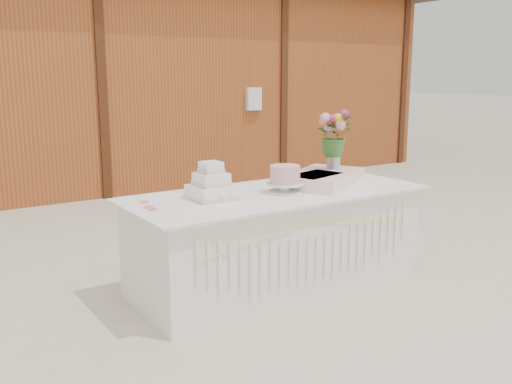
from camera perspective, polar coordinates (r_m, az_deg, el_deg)
ground at (r=4.68m, az=2.07°, el=-9.30°), size 80.00×80.00×0.00m
barn at (r=9.87m, az=-19.10°, el=11.07°), size 12.60×4.60×3.30m
cake_table at (r=4.55m, az=2.14°, el=-4.76°), size 2.40×1.00×0.77m
wedding_cake at (r=4.21m, az=-4.48°, el=0.56°), size 0.31×0.31×0.28m
pink_cake_stand at (r=4.42m, az=2.92°, el=1.46°), size 0.30×0.30×0.21m
satin_runner at (r=4.80m, az=6.70°, el=1.38°), size 0.94×0.80×0.10m
flower_vase at (r=4.95m, az=7.75°, el=3.21°), size 0.12×0.12×0.16m
bouquet at (r=4.92m, az=7.83°, el=6.20°), size 0.33×0.29×0.36m
loose_flowers at (r=4.09m, az=-10.22°, el=-1.15°), size 0.16×0.34×0.02m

